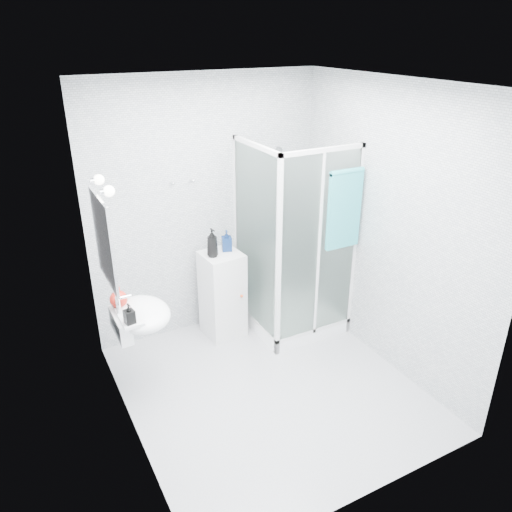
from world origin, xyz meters
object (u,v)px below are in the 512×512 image
shower_enclosure (290,291)px  shampoo_bottle_a (212,243)px  storage_cabinet (223,294)px  soap_dispenser_black (129,314)px  soap_dispenser_orange (118,296)px  hand_towel (344,207)px  wall_basin (139,315)px  shampoo_bottle_b (227,240)px

shower_enclosure → shampoo_bottle_a: shower_enclosure is taller
storage_cabinet → soap_dispenser_black: bearing=-150.1°
shampoo_bottle_a → soap_dispenser_orange: 1.12m
shower_enclosure → shampoo_bottle_a: size_ratio=7.00×
storage_cabinet → shampoo_bottle_a: (-0.10, -0.02, 0.60)m
shower_enclosure → soap_dispenser_black: size_ratio=11.96×
hand_towel → shampoo_bottle_a: bearing=149.5°
hand_towel → soap_dispenser_orange: 2.16m
hand_towel → soap_dispenser_orange: hand_towel is taller
soap_dispenser_orange → soap_dispenser_black: (0.01, -0.30, -0.01)m
soap_dispenser_black → shampoo_bottle_a: bearing=35.8°
wall_basin → soap_dispenser_orange: bearing=137.5°
storage_cabinet → shampoo_bottle_a: shampoo_bottle_a is taller
hand_towel → shampoo_bottle_a: (-1.07, 0.63, -0.38)m
wall_basin → soap_dispenser_black: 0.27m
wall_basin → storage_cabinet: 1.19m
shampoo_bottle_b → wall_basin: bearing=-150.6°
hand_towel → storage_cabinet: bearing=146.3°
wall_basin → hand_towel: bearing=-2.5°
wall_basin → shampoo_bottle_b: bearing=29.4°
shower_enclosure → hand_towel: size_ratio=2.63×
shower_enclosure → soap_dispenser_orange: shower_enclosure is taller
wall_basin → shampoo_bottle_a: size_ratio=1.96×
hand_towel → shampoo_bottle_b: size_ratio=3.58×
soap_dispenser_orange → soap_dispenser_black: soap_dispenser_orange is taller
soap_dispenser_orange → shampoo_bottle_a: bearing=22.8°
shampoo_bottle_b → soap_dispenser_orange: bearing=-157.6°
hand_towel → shampoo_bottle_a: hand_towel is taller
wall_basin → shampoo_bottle_b: shampoo_bottle_b is taller
soap_dispenser_orange → soap_dispenser_black: 0.30m
soap_dispenser_orange → storage_cabinet: bearing=21.7°
shower_enclosure → shampoo_bottle_b: 0.86m
storage_cabinet → shampoo_bottle_a: bearing=-174.8°
shampoo_bottle_b → soap_dispenser_black: 1.44m
shampoo_bottle_a → soap_dispenser_black: (-1.02, -0.73, -0.11)m
shampoo_bottle_b → soap_dispenser_black: bearing=-146.3°
soap_dispenser_black → shower_enclosure: bearing=15.9°
soap_dispenser_orange → shower_enclosure: bearing=6.5°
storage_cabinet → shampoo_bottle_a: size_ratio=3.21×
shower_enclosure → shampoo_bottle_a: (-0.75, 0.23, 0.61)m
storage_cabinet → shampoo_bottle_b: size_ratio=4.31×
hand_towel → shampoo_bottle_b: (-0.88, 0.70, -0.41)m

